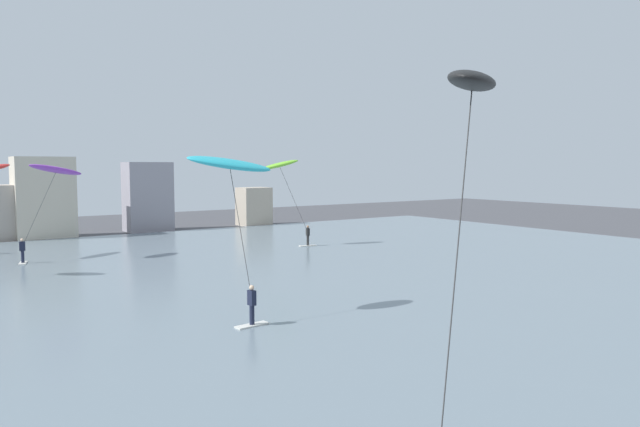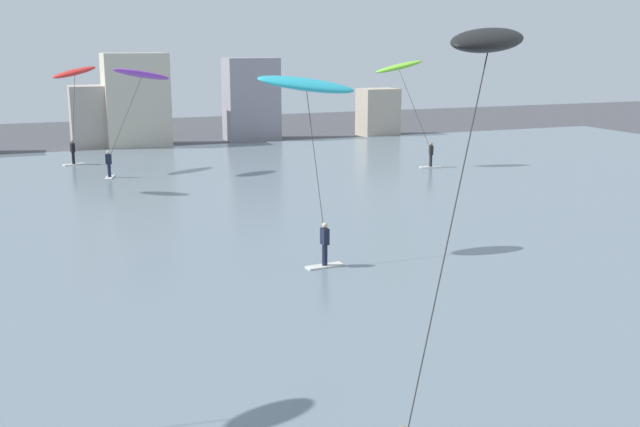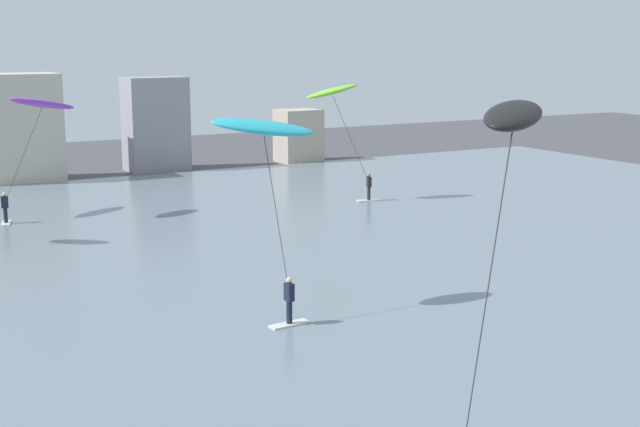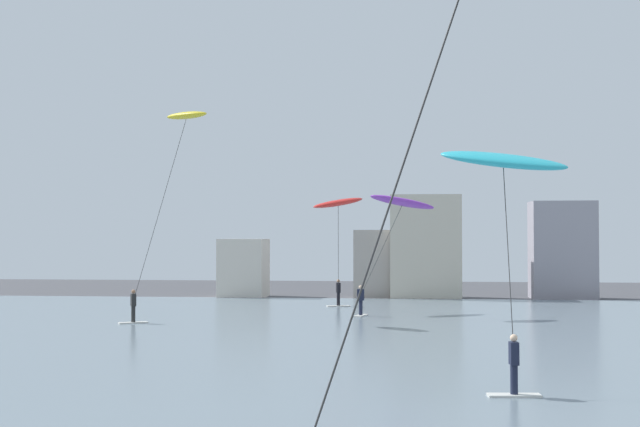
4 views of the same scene
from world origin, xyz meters
name	(u,v)px [view 4 (image 4 of 4)]	position (x,y,z in m)	size (l,w,h in m)	color
water_bay	(462,353)	(0.00, 30.12, 0.05)	(84.00, 52.00, 0.10)	slate
far_shore_buildings	(456,255)	(1.49, 58.04, 3.04)	(37.10, 4.08, 7.28)	beige
kitesurfer_yellow	(181,135)	(-13.52, 40.36, 9.58)	(4.30, 3.85, 10.78)	silver
kitesurfer_cyan	(504,175)	(0.75, 23.14, 6.11)	(3.79, 2.85, 7.00)	silver
kitesurfer_purple	(399,210)	(-2.40, 43.45, 5.79)	(4.49, 2.05, 6.67)	silver
kitesurfer_red	(338,211)	(-5.90, 46.28, 5.81)	(3.31, 5.21, 6.65)	silver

